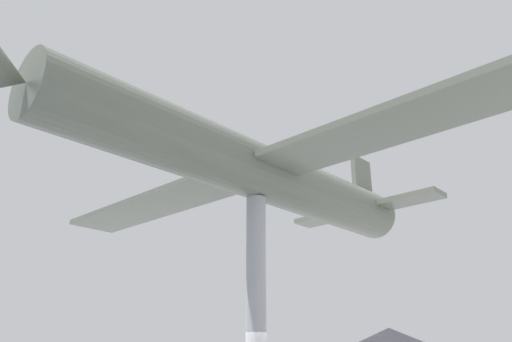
# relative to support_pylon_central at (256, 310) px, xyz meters

# --- Properties ---
(support_pylon_central) EXTENTS (0.54, 0.54, 6.11)m
(support_pylon_central) POSITION_rel_support_pylon_central_xyz_m (0.00, 0.00, 0.00)
(support_pylon_central) COLOR #B7B7BC
(support_pylon_central) RESTS_ON ground_plane
(suspended_airplane) EXTENTS (18.25, 14.64, 2.93)m
(suspended_airplane) POSITION_rel_support_pylon_central_xyz_m (-0.02, 0.13, 3.88)
(suspended_airplane) COLOR slate
(suspended_airplane) RESTS_ON support_pylon_central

